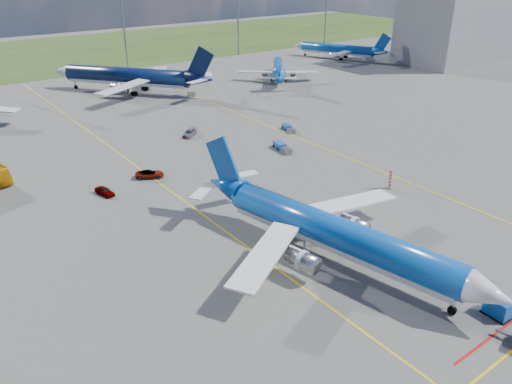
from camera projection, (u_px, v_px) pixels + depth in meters
ground at (287, 276)px, 52.55m from camera, size 400.00×400.00×0.00m
taxiway_lines at (166, 187)px, 72.76m from camera, size 60.25×160.00×0.02m
floodlight_masts at (52, 31)px, 132.44m from camera, size 202.20×0.50×22.70m
terminal_building at (461, 18)px, 155.06m from camera, size 42.00×22.00×26.00m
warning_post at (390, 179)px, 71.70m from camera, size 0.50×0.50×3.00m
bg_jet_n at (129, 93)px, 123.10m from camera, size 54.25×55.96×11.66m
bg_jet_ne at (278, 79)px, 136.52m from camera, size 37.20×38.47×8.01m
bg_jet_ene at (337, 59)px, 163.77m from camera, size 37.54×41.61×8.90m
main_airliner at (334, 262)px, 54.96m from camera, size 37.39×44.78×10.37m
uld_container at (499, 307)px, 46.47m from camera, size 1.94×2.37×1.82m
service_car_a at (105, 191)px, 70.08m from camera, size 2.18×3.63×1.16m
service_car_b at (150, 174)px, 75.57m from camera, size 4.69×3.70×1.18m
service_car_c at (190, 133)px, 93.15m from camera, size 4.28×3.96×1.21m
baggage_tug_w at (282, 147)px, 86.39m from camera, size 2.33×5.14×1.12m
baggage_tug_e at (288, 128)px, 96.13m from camera, size 2.35×4.41×0.96m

